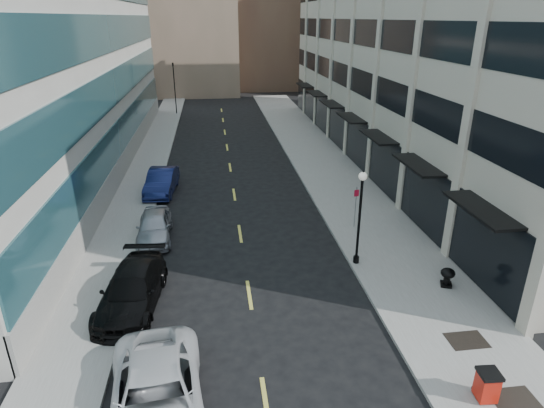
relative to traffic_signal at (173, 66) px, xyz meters
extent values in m
cube|color=gray|center=(13.00, -28.00, -5.64)|extent=(5.00, 80.00, 0.15)
cube|color=gray|center=(-1.00, -28.00, -5.64)|extent=(3.00, 80.00, 0.15)
cube|color=#B6B09A|center=(22.50, -21.00, 3.28)|extent=(14.00, 46.00, 18.00)
cube|color=black|center=(15.52, -21.00, -3.72)|extent=(0.18, 46.00, 3.60)
cube|color=black|center=(15.53, -21.00, 0.78)|extent=(0.12, 46.00, 1.80)
cube|color=black|center=(15.53, -21.00, 4.28)|extent=(0.12, 46.00, 1.80)
cube|color=#B6B09A|center=(15.50, -38.00, 3.28)|extent=(0.35, 0.60, 18.00)
cube|color=#B6B09A|center=(15.50, -32.00, 3.28)|extent=(0.35, 0.60, 18.00)
cube|color=#B6B09A|center=(15.50, -26.00, 3.28)|extent=(0.35, 0.60, 18.00)
cube|color=#B6B09A|center=(15.50, -20.00, 3.28)|extent=(0.35, 0.60, 18.00)
cube|color=#B6B09A|center=(15.50, -14.00, 3.28)|extent=(0.35, 0.60, 18.00)
cube|color=#B6B09A|center=(15.50, -8.00, 3.28)|extent=(0.35, 0.60, 18.00)
cube|color=#B6B09A|center=(15.50, -2.00, 3.28)|extent=(0.35, 0.60, 18.00)
cube|color=black|center=(14.85, -41.00, -1.82)|extent=(1.30, 4.00, 0.12)
cube|color=black|center=(14.85, -35.00, -1.82)|extent=(1.30, 4.00, 0.12)
cube|color=black|center=(14.85, -29.00, -1.82)|extent=(1.30, 4.00, 0.12)
cube|color=black|center=(14.85, -23.00, -1.82)|extent=(1.30, 4.00, 0.12)
cube|color=black|center=(14.85, -17.00, -1.82)|extent=(1.30, 4.00, 0.12)
cube|color=black|center=(14.85, -11.00, -1.82)|extent=(1.30, 4.00, 0.12)
cube|color=black|center=(14.85, -5.00, -1.82)|extent=(1.30, 4.00, 0.12)
cube|color=gray|center=(-2.46, -21.00, -4.82)|extent=(0.20, 46.00, 1.80)
cube|color=#295860|center=(-2.47, -21.00, -2.72)|extent=(0.14, 45.60, 2.40)
cube|color=#295860|center=(-2.47, -21.00, 0.78)|extent=(0.14, 45.60, 2.40)
cube|color=#295860|center=(-2.47, -21.00, 4.28)|extent=(0.14, 45.60, 2.40)
cube|color=#9A7B65|center=(-8.50, 30.00, 5.28)|extent=(12.00, 14.00, 22.00)
cube|color=#B6B09A|center=(23.50, 18.00, 4.28)|extent=(10.00, 14.00, 20.00)
cube|color=black|center=(13.10, -47.00, -5.56)|extent=(1.40, 1.00, 0.01)
cube|color=black|center=(13.10, -44.20, -5.56)|extent=(1.40, 1.00, 0.01)
cube|color=#D8CC4C|center=(5.50, -46.00, -5.71)|extent=(0.15, 2.20, 0.01)
cube|color=#D8CC4C|center=(5.50, -40.00, -5.71)|extent=(0.15, 2.20, 0.01)
cube|color=#D8CC4C|center=(5.50, -34.00, -5.71)|extent=(0.15, 2.20, 0.01)
cube|color=#D8CC4C|center=(5.50, -28.00, -5.71)|extent=(0.15, 2.20, 0.01)
cube|color=#D8CC4C|center=(5.50, -22.00, -5.71)|extent=(0.15, 2.20, 0.01)
cube|color=#D8CC4C|center=(5.50, -16.00, -5.71)|extent=(0.15, 2.20, 0.01)
cube|color=#D8CC4C|center=(5.50, -10.00, -5.71)|extent=(0.15, 2.20, 0.01)
cube|color=#D8CC4C|center=(5.50, -4.00, -5.71)|extent=(0.15, 2.20, 0.01)
cube|color=#D8CC4C|center=(5.50, 2.00, -5.71)|extent=(0.15, 2.20, 0.01)
cylinder|color=black|center=(0.00, 0.00, -2.72)|extent=(0.12, 0.12, 6.00)
imported|color=black|center=(0.00, 0.00, 0.27)|extent=(0.66, 0.66, 1.98)
imported|color=silver|center=(2.30, -46.19, -4.90)|extent=(3.32, 6.16, 1.64)
imported|color=black|center=(0.70, -40.19, -4.94)|extent=(2.72, 5.58, 1.56)
imported|color=#A0A3A9|center=(0.95, -34.00, -4.98)|extent=(1.91, 4.41, 1.48)
imported|color=#151D4F|center=(0.70, -27.00, -4.92)|extent=(2.10, 4.97, 1.60)
cube|color=red|center=(12.20, -46.83, -5.07)|extent=(0.60, 0.60, 0.91)
cube|color=black|center=(12.20, -46.83, -4.59)|extent=(0.67, 0.67, 0.11)
cylinder|color=black|center=(12.02, -46.53, -5.47)|extent=(0.05, 0.20, 0.20)
cylinder|color=black|center=(12.38, -46.53, -5.47)|extent=(0.05, 0.20, 0.20)
cylinder|color=black|center=(10.80, -38.15, -5.41)|extent=(0.28, 0.28, 0.32)
cylinder|color=black|center=(10.80, -38.15, -3.36)|extent=(0.12, 0.12, 4.06)
sphere|color=silver|center=(10.80, -38.15, -1.20)|extent=(0.39, 0.39, 0.39)
cone|color=black|center=(10.80, -38.15, -0.98)|extent=(0.11, 0.11, 0.16)
cylinder|color=slate|center=(11.90, -34.25, -4.38)|extent=(0.04, 0.04, 2.37)
cube|color=#B10B25|center=(11.90, -34.27, -3.54)|extent=(0.28, 0.08, 0.38)
cube|color=black|center=(14.10, -40.66, -5.50)|extent=(0.60, 0.60, 0.13)
cylinder|color=black|center=(14.10, -40.66, -5.24)|extent=(0.29, 0.29, 0.44)
ellipsoid|color=black|center=(14.10, -40.66, -4.93)|extent=(0.61, 0.61, 0.43)
camera|label=1|loc=(4.31, -56.55, 5.35)|focal=30.00mm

